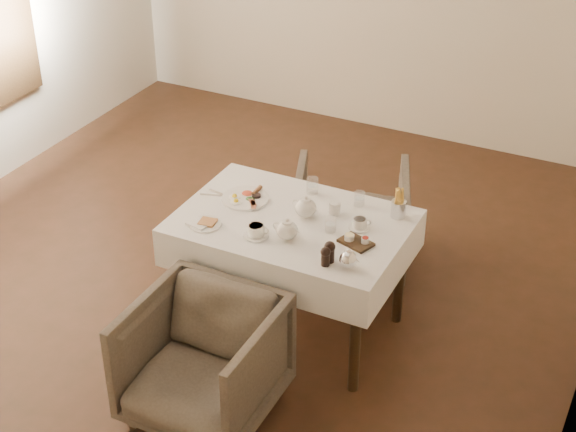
% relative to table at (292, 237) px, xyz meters
% --- Properties ---
extents(table, '(1.28, 0.88, 0.75)m').
position_rel_table_xyz_m(table, '(0.00, 0.00, 0.00)').
color(table, black).
rests_on(table, ground).
extents(armchair_near, '(0.71, 0.74, 0.67)m').
position_rel_table_xyz_m(armchair_near, '(-0.10, -0.84, -0.30)').
color(armchair_near, '#453B33').
rests_on(armchair_near, ground).
extents(armchair_far, '(0.94, 0.95, 0.68)m').
position_rel_table_xyz_m(armchair_far, '(0.04, 0.79, -0.30)').
color(armchair_far, '#453B33').
rests_on(armchair_far, ground).
extents(breakfast_plate, '(0.28, 0.28, 0.03)m').
position_rel_table_xyz_m(breakfast_plate, '(-0.34, 0.09, 0.13)').
color(breakfast_plate, white).
rests_on(breakfast_plate, table).
extents(side_plate, '(0.19, 0.18, 0.02)m').
position_rel_table_xyz_m(side_plate, '(-0.41, -0.27, 0.12)').
color(side_plate, white).
rests_on(side_plate, table).
extents(teapot_centre, '(0.18, 0.15, 0.13)m').
position_rel_table_xyz_m(teapot_centre, '(0.05, 0.07, 0.18)').
color(teapot_centre, white).
rests_on(teapot_centre, table).
extents(teapot_front, '(0.17, 0.13, 0.13)m').
position_rel_table_xyz_m(teapot_front, '(0.06, -0.19, 0.18)').
color(teapot_front, white).
rests_on(teapot_front, table).
extents(creamer, '(0.07, 0.07, 0.07)m').
position_rel_table_xyz_m(creamer, '(0.19, 0.16, 0.16)').
color(creamer, white).
rests_on(creamer, table).
extents(teacup_near, '(0.14, 0.14, 0.07)m').
position_rel_table_xyz_m(teacup_near, '(-0.10, -0.24, 0.15)').
color(teacup_near, white).
rests_on(teacup_near, table).
extents(teacup_far, '(0.12, 0.12, 0.06)m').
position_rel_table_xyz_m(teacup_far, '(0.37, 0.09, 0.14)').
color(teacup_far, white).
rests_on(teacup_far, table).
extents(glass_left, '(0.08, 0.08, 0.10)m').
position_rel_table_xyz_m(glass_left, '(-0.03, 0.33, 0.16)').
color(glass_left, silver).
rests_on(glass_left, table).
extents(glass_mid, '(0.08, 0.08, 0.09)m').
position_rel_table_xyz_m(glass_mid, '(0.24, -0.01, 0.16)').
color(glass_mid, silver).
rests_on(glass_mid, table).
extents(glass_right, '(0.08, 0.08, 0.09)m').
position_rel_table_xyz_m(glass_right, '(0.27, 0.32, 0.16)').
color(glass_right, silver).
rests_on(glass_right, table).
extents(condiment_board, '(0.20, 0.17, 0.04)m').
position_rel_table_xyz_m(condiment_board, '(0.41, -0.07, 0.13)').
color(condiment_board, black).
rests_on(condiment_board, table).
extents(pepper_mill_left, '(0.07, 0.07, 0.12)m').
position_rel_table_xyz_m(pepper_mill_left, '(0.35, -0.28, 0.18)').
color(pepper_mill_left, black).
rests_on(pepper_mill_left, table).
extents(pepper_mill_right, '(0.06, 0.06, 0.11)m').
position_rel_table_xyz_m(pepper_mill_right, '(0.35, -0.32, 0.17)').
color(pepper_mill_right, black).
rests_on(pepper_mill_right, table).
extents(silver_pot, '(0.13, 0.12, 0.12)m').
position_rel_table_xyz_m(silver_pot, '(0.46, -0.30, 0.18)').
color(silver_pot, white).
rests_on(silver_pot, table).
extents(fries_cup, '(0.08, 0.08, 0.18)m').
position_rel_table_xyz_m(fries_cup, '(0.52, 0.30, 0.20)').
color(fries_cup, silver).
rests_on(fries_cup, table).
extents(cutlery_fork, '(0.21, 0.05, 0.00)m').
position_rel_table_xyz_m(cutlery_fork, '(-0.49, 0.07, 0.12)').
color(cutlery_fork, silver).
rests_on(cutlery_fork, table).
extents(cutlery_knife, '(0.18, 0.08, 0.00)m').
position_rel_table_xyz_m(cutlery_knife, '(-0.52, 0.04, 0.12)').
color(cutlery_knife, silver).
rests_on(cutlery_knife, table).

